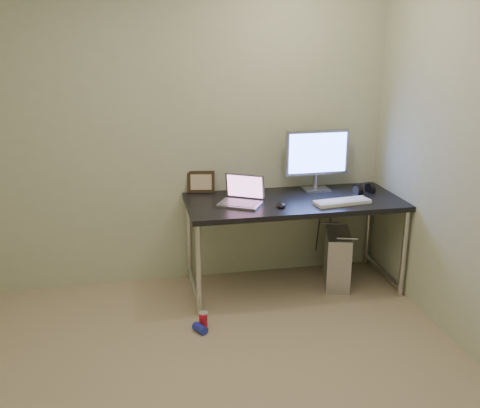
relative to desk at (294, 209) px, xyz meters
name	(u,v)px	position (x,y,z in m)	size (l,w,h in m)	color
wall_back	(171,132)	(-0.91, 0.37, 0.57)	(3.50, 0.02, 2.50)	beige
desk	(294,209)	(0.00, 0.00, 0.00)	(1.67, 0.73, 0.75)	black
tower_computer	(337,258)	(0.38, -0.01, -0.45)	(0.30, 0.47, 0.48)	silver
cable_a	(319,226)	(0.33, 0.32, -0.28)	(0.01, 0.01, 0.70)	black
cable_b	(330,228)	(0.42, 0.30, -0.30)	(0.01, 0.01, 0.72)	black
can_red	(203,322)	(-0.80, -0.52, -0.62)	(0.06, 0.06, 0.11)	red
can_white	(204,320)	(-0.79, -0.49, -0.62)	(0.06, 0.06, 0.11)	silver
can_blue	(200,328)	(-0.82, -0.56, -0.65)	(0.06, 0.06, 0.11)	#212EB2
laptop	(242,197)	(-0.42, -0.02, 0.12)	(0.39, 0.37, 0.21)	#A5A5AC
monitor	(317,155)	(0.26, 0.23, 0.37)	(0.53, 0.16, 0.50)	#A5A5AC
keyboard	(342,202)	(0.33, -0.18, 0.09)	(0.43, 0.14, 0.03)	white
mouse_right	(366,198)	(0.54, -0.12, 0.09)	(0.06, 0.10, 0.03)	black
mouse_left	(281,204)	(-0.15, -0.16, 0.09)	(0.07, 0.11, 0.04)	black
headphones	(364,189)	(0.61, 0.07, 0.10)	(0.18, 0.10, 0.11)	black
picture_frame	(201,182)	(-0.69, 0.34, 0.16)	(0.22, 0.03, 0.18)	black
webcam	(235,183)	(-0.41, 0.28, 0.15)	(0.04, 0.03, 0.11)	silver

